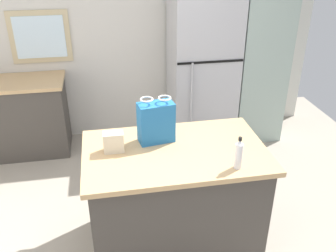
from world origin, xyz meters
TOP-DOWN VIEW (x-y plane):
  - back_wall at (-0.02, 2.33)m, footprint 4.85×0.13m
  - kitchen_island at (0.22, 0.19)m, footprint 1.40×0.87m
  - refrigerator at (0.90, 1.94)m, footprint 0.77×0.68m
  - tall_cabinet at (1.60, 1.94)m, footprint 0.59×0.60m
  - sink_counter at (-1.45, 1.98)m, footprint 1.43×0.59m
  - shopping_bag at (0.10, 0.35)m, footprint 0.29×0.18m
  - small_box at (-0.24, 0.25)m, footprint 0.15×0.10m
  - bottle at (0.60, -0.13)m, footprint 0.06×0.06m

SIDE VIEW (x-z plane):
  - kitchen_island at x=0.22m, z-range 0.00..0.92m
  - sink_counter at x=-1.45m, z-range -0.08..1.01m
  - refrigerator at x=0.90m, z-range 0.00..1.80m
  - small_box at x=-0.24m, z-range 0.92..1.07m
  - bottle at x=0.60m, z-range 0.91..1.15m
  - tall_cabinet at x=1.60m, z-range 0.00..2.14m
  - shopping_bag at x=0.10m, z-range 0.90..1.27m
  - back_wall at x=-0.02m, z-range 0.00..2.66m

